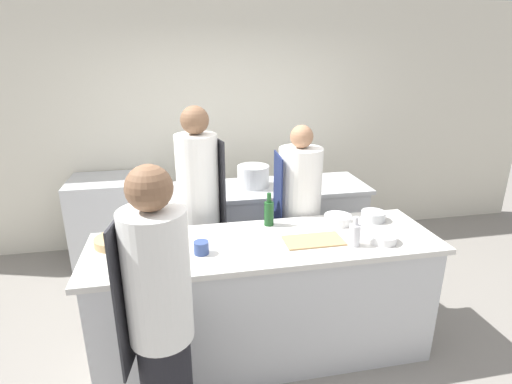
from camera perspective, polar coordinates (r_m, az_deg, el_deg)
ground_plane at (r=3.36m, az=1.26°, el=-21.50°), size 16.00×16.00×0.00m
wall_back at (r=4.72m, az=-4.30°, el=9.42°), size 8.00×0.06×2.80m
prep_counter at (r=3.08m, az=1.32°, el=-14.85°), size 2.48×0.76×0.94m
pass_counter at (r=4.16m, az=1.28°, el=-5.32°), size 2.05×0.69×0.94m
oven_range at (r=4.63m, az=-19.38°, el=-3.80°), size 0.87×0.65×0.95m
chef_at_prep_near at (r=2.23m, az=-13.44°, el=-17.73°), size 0.37×0.35×1.72m
chef_at_stove at (r=3.43m, az=-8.05°, el=-2.87°), size 0.39×0.38×1.81m
chef_at_pass_far at (r=3.51m, az=6.05°, el=-3.91°), size 0.39×0.37×1.65m
bottle_olive_oil at (r=2.69m, az=-14.69°, el=-7.15°), size 0.07×0.07×0.23m
bottle_vinegar at (r=3.06m, az=1.86°, el=-2.95°), size 0.07×0.07×0.26m
bottle_wine at (r=2.83m, az=13.91°, el=-5.87°), size 0.08×0.08×0.21m
bowl_mixing_large at (r=3.31m, az=16.41°, el=-3.28°), size 0.19×0.19×0.07m
bowl_prep_small at (r=3.18m, az=11.60°, el=-3.84°), size 0.21×0.21×0.07m
bowl_ceramic_blue at (r=2.95m, az=-19.56°, el=-6.63°), size 0.27×0.27×0.06m
bowl_wooden_salad at (r=2.96m, az=17.61°, el=-6.30°), size 0.20×0.20×0.06m
cup at (r=2.68m, az=-7.82°, el=-7.88°), size 0.10×0.10×0.09m
cutting_board at (r=2.87m, az=8.23°, el=-6.88°), size 0.42×0.22×0.01m
stockpot at (r=3.96m, az=-0.39°, el=2.27°), size 0.31×0.31×0.21m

